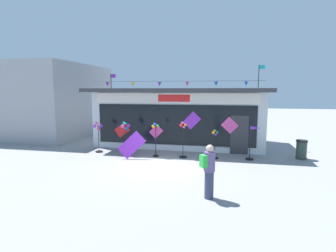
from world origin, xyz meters
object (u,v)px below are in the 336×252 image
object	(u,v)px
wind_spinner_far_left	(98,132)
wind_spinner_far_right	(253,140)
wind_spinner_center_left	(155,135)
kite_shop_building	(180,116)
person_near_camera	(209,170)
display_kite_on_ground	(132,145)
wind_spinner_right	(215,144)
trash_bin	(301,149)
wind_spinner_center_right	(183,138)
wind_spinner_left	(126,131)

from	to	relation	value
wind_spinner_far_left	wind_spinner_far_right	xyz separation A→B (m)	(7.90, 0.03, -0.13)
wind_spinner_center_left	kite_shop_building	bearing A→B (deg)	79.31
person_near_camera	display_kite_on_ground	size ratio (longest dim) A/B	1.33
person_near_camera	wind_spinner_center_left	bearing A→B (deg)	0.01
wind_spinner_right	trash_bin	distance (m)	4.18
wind_spinner_center_right	person_near_camera	bearing A→B (deg)	-72.47
kite_shop_building	wind_spinner_center_right	bearing A→B (deg)	-78.75
kite_shop_building	wind_spinner_far_left	xyz separation A→B (m)	(-3.89, -3.27, -0.62)
wind_spinner_far_left	wind_spinner_center_left	size ratio (longest dim) A/B	0.96
kite_shop_building	wind_spinner_far_left	distance (m)	5.12
kite_shop_building	wind_spinner_center_left	bearing A→B (deg)	-100.69
wind_spinner_left	wind_spinner_far_left	bearing A→B (deg)	171.50
kite_shop_building	display_kite_on_ground	distance (m)	4.61
wind_spinner_right	trash_bin	world-z (taller)	wind_spinner_right
wind_spinner_center_left	person_near_camera	world-z (taller)	wind_spinner_center_left
wind_spinner_left	wind_spinner_far_right	bearing A→B (deg)	2.50
kite_shop_building	wind_spinner_far_left	world-z (taller)	kite_shop_building
wind_spinner_far_left	display_kite_on_ground	world-z (taller)	wind_spinner_far_left
wind_spinner_left	wind_spinner_far_right	xyz separation A→B (m)	(6.26, 0.27, -0.27)
kite_shop_building	wind_spinner_left	bearing A→B (deg)	-122.58
wind_spinner_far_right	wind_spinner_center_left	bearing A→B (deg)	-176.15
wind_spinner_left	display_kite_on_ground	distance (m)	1.01
wind_spinner_far_right	display_kite_on_ground	size ratio (longest dim) A/B	1.29
wind_spinner_far_left	display_kite_on_ground	size ratio (longest dim) A/B	1.31
wind_spinner_far_right	person_near_camera	xyz separation A→B (m)	(-1.80, -5.04, -0.08)
kite_shop_building	wind_spinner_left	size ratio (longest dim) A/B	5.77
display_kite_on_ground	wind_spinner_center_left	bearing A→B (deg)	29.94
wind_spinner_center_left	wind_spinner_right	size ratio (longest dim) A/B	1.18
wind_spinner_center_left	trash_bin	distance (m)	7.09
wind_spinner_far_right	person_near_camera	size ratio (longest dim) A/B	0.97
trash_bin	wind_spinner_left	bearing A→B (deg)	-173.94
wind_spinner_center_right	display_kite_on_ground	xyz separation A→B (m)	(-2.41, -0.63, -0.31)
wind_spinner_far_right	wind_spinner_far_left	bearing A→B (deg)	-179.80
wind_spinner_left	wind_spinner_center_right	world-z (taller)	wind_spinner_center_right
wind_spinner_center_left	display_kite_on_ground	bearing A→B (deg)	-150.06
wind_spinner_right	display_kite_on_ground	world-z (taller)	wind_spinner_right
wind_spinner_left	wind_spinner_right	size ratio (longest dim) A/B	1.19
wind_spinner_far_left	trash_bin	distance (m)	10.26
wind_spinner_center_right	trash_bin	bearing A→B (deg)	9.27
wind_spinner_center_left	wind_spinner_far_right	size ratio (longest dim) A/B	1.05
kite_shop_building	wind_spinner_left	distance (m)	4.20
wind_spinner_right	wind_spinner_far_right	distance (m)	1.80
wind_spinner_far_right	trash_bin	distance (m)	2.46
wind_spinner_center_right	person_near_camera	world-z (taller)	wind_spinner_center_right
wind_spinner_center_left	wind_spinner_right	distance (m)	2.93
wind_spinner_center_right	wind_spinner_right	distance (m)	1.56
display_kite_on_ground	person_near_camera	bearing A→B (deg)	-46.54
wind_spinner_center_right	display_kite_on_ground	bearing A→B (deg)	-165.31
kite_shop_building	wind_spinner_center_left	size ratio (longest dim) A/B	5.81
wind_spinner_center_right	wind_spinner_right	bearing A→B (deg)	3.83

